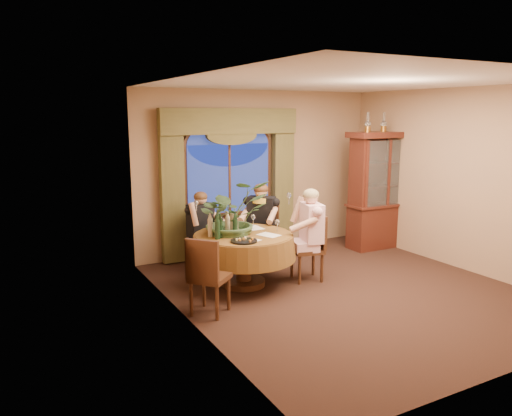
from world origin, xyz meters
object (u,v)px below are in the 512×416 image
olive_bowl (246,233)px  wine_bottle_2 (228,223)px  wine_bottle_3 (217,227)px  wine_bottle_5 (217,222)px  oil_lamp_right (399,122)px  wine_bottle_4 (220,226)px  chair_back (209,237)px  chair_front_left (210,275)px  china_cabinet (381,190)px  person_pink (311,235)px  dining_table (244,260)px  stoneware_vase (234,223)px  wine_bottle_1 (210,225)px  wine_bottle_0 (235,225)px  person_back (201,231)px  chair_right (307,248)px  centerpiece_plant (231,188)px  person_scarf (261,225)px  oil_lamp_center (384,122)px  chair_back_right (263,237)px  oil_lamp_left (368,122)px

olive_bowl → wine_bottle_2: bearing=157.8°
wine_bottle_3 → wine_bottle_5: bearing=65.9°
oil_lamp_right → wine_bottle_4: 4.16m
oil_lamp_right → olive_bowl: (-3.48, -0.74, -1.48)m
chair_back → chair_front_left: same height
chair_front_left → chair_back: bearing=116.5°
chair_back → chair_front_left: size_ratio=1.00×
china_cabinet → person_pink: 2.38m
person_pink → dining_table: bearing=90.0°
stoneware_vase → wine_bottle_1: wine_bottle_1 is taller
china_cabinet → chair_back: bearing=173.2°
wine_bottle_3 → stoneware_vase: bearing=36.2°
wine_bottle_0 → person_back: bearing=93.2°
dining_table → wine_bottle_4: size_ratio=4.48×
china_cabinet → chair_right: size_ratio=2.18×
wine_bottle_1 → wine_bottle_4: same height
oil_lamp_right → person_pink: 3.12m
dining_table → wine_bottle_1: (-0.47, 0.07, 0.54)m
wine_bottle_0 → wine_bottle_2: same height
chair_front_left → dining_table: bearing=90.0°
wine_bottle_1 → wine_bottle_3: size_ratio=1.00×
oil_lamp_right → person_pink: size_ratio=0.25×
china_cabinet → centerpiece_plant: bearing=-170.6°
centerpiece_plant → wine_bottle_0: (-0.08, -0.27, -0.47)m
chair_back → stoneware_vase: 0.99m
person_back → wine_bottle_5: size_ratio=3.74×
person_pink → centerpiece_plant: bearing=83.7°
person_scarf → wine_bottle_3: bearing=79.6°
chair_right → centerpiece_plant: size_ratio=0.86×
person_scarf → wine_bottle_1: person_scarf is taller
oil_lamp_center → wine_bottle_2: 3.67m
centerpiece_plant → wine_bottle_5: (-0.20, 0.05, -0.47)m
wine_bottle_4 → wine_bottle_5: bearing=74.2°
chair_front_left → person_back: (0.58, 1.70, 0.14)m
chair_back_right → chair_back: same height
chair_right → chair_back_right: 0.92m
dining_table → chair_back: (-0.07, 1.08, 0.10)m
oil_lamp_right → dining_table: bearing=-168.7°
person_scarf → china_cabinet: bearing=-135.4°
chair_back → olive_bowl: size_ratio=6.03×
wine_bottle_1 → wine_bottle_4: 0.15m
person_back → wine_bottle_1: bearing=62.4°
chair_front_left → wine_bottle_3: (0.38, 0.61, 0.44)m
chair_back → person_pink: person_pink is taller
oil_lamp_center → oil_lamp_left: bearing=180.0°
oil_lamp_center → chair_front_left: size_ratio=0.35×
chair_right → olive_bowl: size_ratio=6.03×
person_back → person_scarf: 0.96m
wine_bottle_1 → wine_bottle_5: 0.22m
centerpiece_plant → wine_bottle_3: centerpiece_plant is taller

